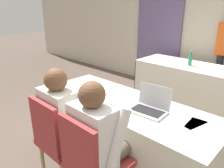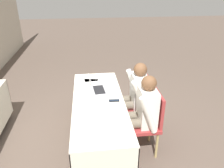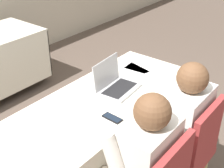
{
  "view_description": "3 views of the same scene",
  "coord_description": "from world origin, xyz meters",
  "px_view_note": "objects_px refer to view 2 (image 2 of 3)",
  "views": [
    {
      "loc": [
        1.32,
        -1.56,
        1.68
      ],
      "look_at": [
        0.0,
        -0.19,
        0.99
      ],
      "focal_mm": 35.0,
      "sensor_mm": 36.0,
      "label": 1
    },
    {
      "loc": [
        -2.66,
        0.13,
        2.28
      ],
      "look_at": [
        0.0,
        -0.19,
        0.99
      ],
      "focal_mm": 35.0,
      "sensor_mm": 36.0,
      "label": 2
    },
    {
      "loc": [
        -1.39,
        -1.29,
        1.99
      ],
      "look_at": [
        0.0,
        -0.19,
        0.99
      ],
      "focal_mm": 50.0,
      "sensor_mm": 36.0,
      "label": 3
    }
  ],
  "objects_px": {
    "cell_phone": "(114,101)",
    "chair_near_left": "(148,120)",
    "chair_near_right": "(140,103)",
    "person_checkered_shirt": "(141,111)",
    "laptop": "(97,88)",
    "person_white_shirt": "(134,94)"
  },
  "relations": [
    {
      "from": "cell_phone",
      "to": "person_checkered_shirt",
      "type": "xyz_separation_m",
      "value": [
        -0.2,
        -0.34,
        -0.07
      ]
    },
    {
      "from": "person_white_shirt",
      "to": "person_checkered_shirt",
      "type": "bearing_deg",
      "value": 0.0
    },
    {
      "from": "cell_phone",
      "to": "laptop",
      "type": "bearing_deg",
      "value": 36.78
    },
    {
      "from": "person_checkered_shirt",
      "to": "person_white_shirt",
      "type": "bearing_deg",
      "value": -180.0
    },
    {
      "from": "laptop",
      "to": "chair_near_right",
      "type": "bearing_deg",
      "value": -100.68
    },
    {
      "from": "chair_near_right",
      "to": "person_checkered_shirt",
      "type": "relative_size",
      "value": 0.78
    },
    {
      "from": "chair_near_right",
      "to": "person_white_shirt",
      "type": "distance_m",
      "value": 0.19
    },
    {
      "from": "laptop",
      "to": "person_white_shirt",
      "type": "relative_size",
      "value": 0.3
    },
    {
      "from": "cell_phone",
      "to": "person_checkered_shirt",
      "type": "distance_m",
      "value": 0.4
    },
    {
      "from": "person_checkered_shirt",
      "to": "chair_near_right",
      "type": "bearing_deg",
      "value": 167.35
    },
    {
      "from": "chair_near_right",
      "to": "person_checkered_shirt",
      "type": "distance_m",
      "value": 0.5
    },
    {
      "from": "cell_phone",
      "to": "chair_near_left",
      "type": "bearing_deg",
      "value": -112.23
    },
    {
      "from": "chair_near_left",
      "to": "person_white_shirt",
      "type": "distance_m",
      "value": 0.5
    },
    {
      "from": "chair_near_left",
      "to": "person_white_shirt",
      "type": "relative_size",
      "value": 0.78
    },
    {
      "from": "laptop",
      "to": "person_checkered_shirt",
      "type": "distance_m",
      "value": 0.78
    },
    {
      "from": "cell_phone",
      "to": "person_white_shirt",
      "type": "distance_m",
      "value": 0.44
    },
    {
      "from": "laptop",
      "to": "chair_near_left",
      "type": "relative_size",
      "value": 0.38
    },
    {
      "from": "cell_phone",
      "to": "person_white_shirt",
      "type": "xyz_separation_m",
      "value": [
        0.26,
        -0.34,
        -0.07
      ]
    },
    {
      "from": "chair_near_right",
      "to": "person_white_shirt",
      "type": "height_order",
      "value": "person_white_shirt"
    },
    {
      "from": "laptop",
      "to": "person_checkered_shirt",
      "type": "xyz_separation_m",
      "value": [
        -0.53,
        -0.57,
        -0.11
      ]
    },
    {
      "from": "cell_phone",
      "to": "person_white_shirt",
      "type": "relative_size",
      "value": 0.12
    },
    {
      "from": "cell_phone",
      "to": "chair_near_left",
      "type": "distance_m",
      "value": 0.54
    }
  ]
}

